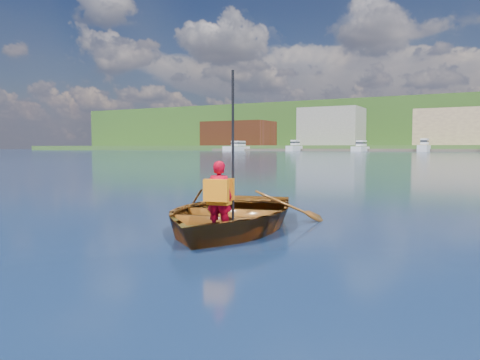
# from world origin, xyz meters

# --- Properties ---
(ground) EXTENTS (600.00, 600.00, 0.00)m
(ground) POSITION_xyz_m (0.00, 0.00, 0.00)
(ground) COLOR #0F2F48
(ground) RESTS_ON ground
(rowboat) EXTENTS (3.37, 4.21, 0.78)m
(rowboat) POSITION_xyz_m (0.14, -0.42, 0.24)
(rowboat) COLOR brown
(rowboat) RESTS_ON ground
(child_paddler) EXTENTS (0.40, 0.40, 2.23)m
(child_paddler) POSITION_xyz_m (0.47, -1.27, 0.63)
(child_paddler) COLOR #A60217
(child_paddler) RESTS_ON ground
(dock) EXTENTS (160.03, 5.36, 0.80)m
(dock) POSITION_xyz_m (-10.74, 148.00, 0.40)
(dock) COLOR brown
(dock) RESTS_ON ground
(waterfront_buildings) EXTENTS (202.00, 16.00, 14.00)m
(waterfront_buildings) POSITION_xyz_m (-7.74, 165.00, 7.74)
(waterfront_buildings) COLOR brown
(waterfront_buildings) RESTS_ON ground
(marina_yachts) EXTENTS (144.19, 13.78, 4.34)m
(marina_yachts) POSITION_xyz_m (-4.67, 143.33, 1.34)
(marina_yachts) COLOR silver
(marina_yachts) RESTS_ON ground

